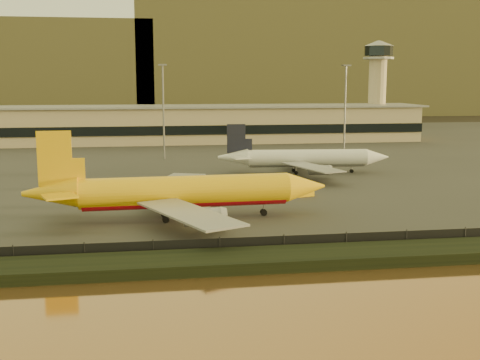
% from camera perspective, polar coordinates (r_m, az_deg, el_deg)
% --- Properties ---
extents(ground, '(900.00, 900.00, 0.00)m').
position_cam_1_polar(ground, '(87.08, 0.97, -4.74)').
color(ground, black).
rests_on(ground, ground).
extents(embankment, '(320.00, 7.00, 1.40)m').
position_cam_1_polar(embankment, '(70.81, 3.31, -7.51)').
color(embankment, black).
rests_on(embankment, ground).
extents(tarmac, '(320.00, 220.00, 0.20)m').
position_cam_1_polar(tarmac, '(180.05, -4.13, 2.63)').
color(tarmac, '#2D2D2D').
rests_on(tarmac, ground).
extents(perimeter_fence, '(300.00, 0.05, 2.20)m').
position_cam_1_polar(perimeter_fence, '(74.40, 2.67, -6.18)').
color(perimeter_fence, black).
rests_on(perimeter_fence, tarmac).
extents(terminal_building, '(202.00, 25.00, 12.60)m').
position_cam_1_polar(terminal_building, '(209.32, -8.82, 5.18)').
color(terminal_building, tan).
rests_on(terminal_building, tarmac).
extents(control_tower, '(11.20, 11.20, 35.50)m').
position_cam_1_polar(control_tower, '(230.21, 12.91, 9.27)').
color(control_tower, tan).
rests_on(control_tower, tarmac).
extents(apron_light_masts, '(152.20, 12.20, 25.40)m').
position_cam_1_polar(apron_light_masts, '(161.01, 1.76, 7.42)').
color(apron_light_masts, slate).
rests_on(apron_light_masts, tarmac).
extents(distant_hills, '(470.00, 160.00, 70.00)m').
position_cam_1_polar(distant_hills, '(423.40, -9.78, 10.64)').
color(distant_hills, brown).
rests_on(distant_hills, ground).
extents(dhl_cargo_jet, '(46.43, 45.53, 13.89)m').
position_cam_1_polar(dhl_cargo_jet, '(92.48, -5.66, -1.19)').
color(dhl_cargo_jet, '#F0B10C').
rests_on(dhl_cargo_jet, tarmac).
extents(white_narrowbody_jet, '(39.69, 38.61, 11.40)m').
position_cam_1_polar(white_narrowbody_jet, '(138.66, 6.10, 2.03)').
color(white_narrowbody_jet, silver).
rests_on(white_narrowbody_jet, tarmac).
extents(gse_vehicle_yellow, '(3.93, 2.61, 1.62)m').
position_cam_1_polar(gse_vehicle_yellow, '(111.36, 6.06, -1.13)').
color(gse_vehicle_yellow, '#F0B10C').
rests_on(gse_vehicle_yellow, tarmac).
extents(gse_vehicle_white, '(3.99, 2.52, 1.66)m').
position_cam_1_polar(gse_vehicle_white, '(120.68, -10.61, -0.41)').
color(gse_vehicle_white, silver).
rests_on(gse_vehicle_white, tarmac).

